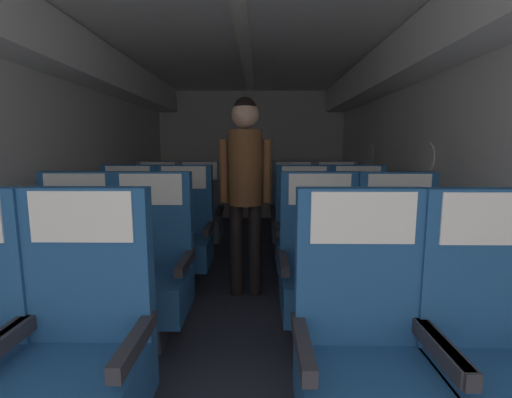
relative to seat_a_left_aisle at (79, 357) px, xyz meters
The scene contains 18 objects.
ground 2.01m from the seat_a_left_aisle, 74.02° to the left, with size 3.50×6.78×0.02m, color #2D3342.
fuselage_shell 2.49m from the seat_a_left_aisle, 75.90° to the left, with size 3.38×6.43×2.29m.
seat_a_left_aisle is the anchor object (origin of this frame).
seat_a_right_aisle 1.56m from the seat_a_left_aisle, ahead, with size 0.53×0.46×1.11m.
seat_a_right_window 1.08m from the seat_a_left_aisle, ahead, with size 0.53×0.46×1.11m.
seat_b_left_window 1.05m from the seat_a_left_aisle, 118.71° to the left, with size 0.53×0.46×1.11m.
seat_b_left_aisle 0.90m from the seat_a_left_aisle, 90.49° to the left, with size 0.53×0.46×1.11m.
seat_b_right_aisle 1.81m from the seat_a_left_aisle, 29.91° to the left, with size 0.53×0.46×1.11m.
seat_b_right_window 1.41m from the seat_a_left_aisle, 40.80° to the left, with size 0.53×0.46×1.11m.
seat_c_left_window 1.89m from the seat_a_left_aisle, 105.23° to the left, with size 0.53×0.46×1.11m.
seat_c_left_aisle 1.81m from the seat_a_left_aisle, 89.80° to the left, with size 0.53×0.46×1.11m.
seat_c_right_aisle 2.41m from the seat_a_left_aisle, 49.54° to the left, with size 0.53×0.46×1.11m.
seat_c_right_window 2.11m from the seat_a_left_aisle, 59.25° to the left, with size 0.53×0.46×1.11m.
seat_d_left_window 2.78m from the seat_a_left_aisle, 100.15° to the left, with size 0.53×0.46×1.11m.
seat_d_left_aisle 2.73m from the seat_a_left_aisle, 90.03° to the left, with size 0.53×0.46×1.11m.
seat_d_right_aisle 3.17m from the seat_a_left_aisle, 60.39° to the left, with size 0.53×0.46×1.11m.
seat_d_right_window 2.95m from the seat_a_left_aisle, 68.71° to the left, with size 0.53×0.46×1.11m.
flight_attendant 1.88m from the seat_a_left_aisle, 71.62° to the left, with size 0.43×0.28×1.67m.
Camera 1 is at (0.15, 0.08, 1.26)m, focal length 24.84 mm.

